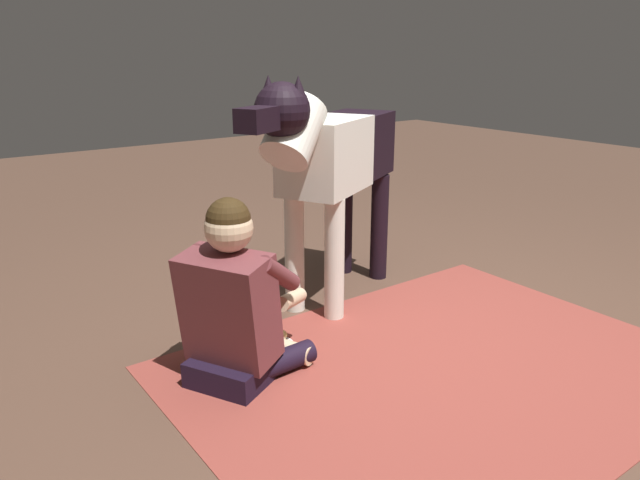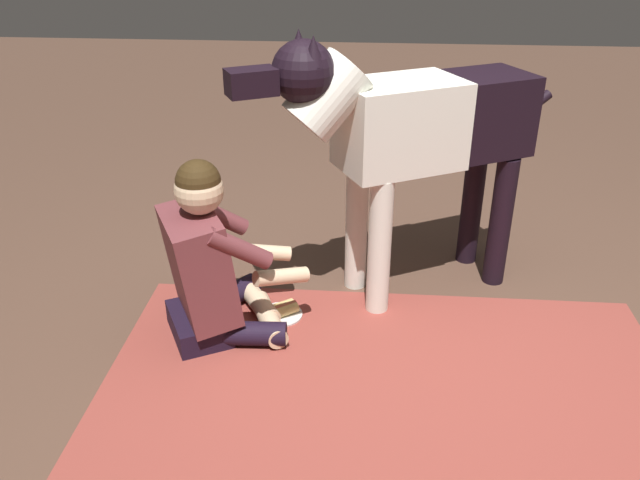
% 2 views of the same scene
% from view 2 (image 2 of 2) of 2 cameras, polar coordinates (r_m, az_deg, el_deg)
% --- Properties ---
extents(ground_plane, '(14.61, 14.61, 0.00)m').
position_cam_2_polar(ground_plane, '(2.87, 8.54, -11.67)').
color(ground_plane, brown).
extents(area_rug, '(2.40, 1.80, 0.01)m').
position_cam_2_polar(area_rug, '(2.67, 6.08, -15.01)').
color(area_rug, brown).
rests_on(area_rug, ground).
extents(person_sitting_on_floor, '(0.70, 0.63, 0.86)m').
position_cam_2_polar(person_sitting_on_floor, '(2.95, -9.53, -2.26)').
color(person_sitting_on_floor, black).
rests_on(person_sitting_on_floor, ground).
extents(large_dog, '(1.51, 0.88, 1.34)m').
position_cam_2_polar(large_dog, '(3.09, 8.08, 9.43)').
color(large_dog, silver).
rests_on(large_dog, ground).
extents(hot_dog_on_plate, '(0.21, 0.21, 0.06)m').
position_cam_2_polar(hot_dog_on_plate, '(3.19, -3.45, -6.24)').
color(hot_dog_on_plate, silver).
rests_on(hot_dog_on_plate, ground).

